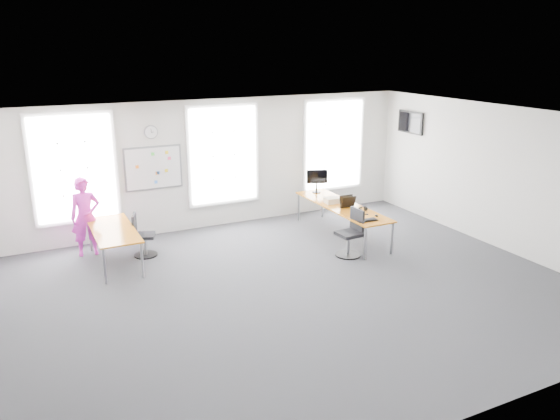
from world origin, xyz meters
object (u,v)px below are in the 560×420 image
chair_right (351,235)px  headphones (363,209)px  person (86,217)px  desk_right (342,207)px  keyboard (367,220)px  monitor (317,179)px  desk_left (113,232)px  chair_left (142,238)px

chair_right → headphones: size_ratio=5.26×
person → headphones: (5.46, -1.92, -0.04)m
desk_right → chair_right: (-0.46, -1.09, -0.24)m
keyboard → monitor: monitor is taller
chair_right → keyboard: size_ratio=2.24×
desk_left → keyboard: size_ratio=4.52×
chair_left → desk_left: bearing=125.9°
person → keyboard: size_ratio=3.73×
person → keyboard: 5.75m
chair_right → chair_left: chair_right is taller
headphones → person: bearing=177.0°
headphones → desk_right: bearing=122.5°
desk_left → monitor: size_ratio=3.49×
desk_left → keyboard: bearing=-20.3°
desk_right → keyboard: (-0.13, -1.17, 0.06)m
keyboard → person: bearing=159.7°
chair_right → headphones: (0.62, 0.52, 0.34)m
desk_left → headphones: headphones is taller
keyboard → desk_left: bearing=165.4°
chair_left → monitor: 4.43m
desk_left → headphones: (5.05, -1.16, 0.11)m
desk_right → monitor: (0.05, 1.22, 0.39)m
desk_left → headphones: 5.19m
desk_left → person: 0.87m
headphones → chair_left: bearing=179.8°
desk_right → person: bearing=165.7°
monitor → chair_right: bearing=-82.9°
chair_left → keyboard: size_ratio=2.06×
desk_left → chair_right: bearing=-20.8°
desk_right → headphones: bearing=-73.9°
desk_right → person: (-5.30, 1.35, 0.14)m
desk_right → desk_left: 4.93m
chair_left → desk_right: bearing=-80.6°
desk_right → monitor: monitor is taller
keyboard → monitor: (0.18, 2.39, 0.33)m
chair_right → desk_left: bearing=-114.3°
desk_left → chair_left: size_ratio=2.20×
desk_left → chair_right: 4.75m
desk_right → chair_right: size_ratio=3.02×
chair_right → keyboard: (0.33, -0.08, 0.30)m
person → monitor: (5.34, -0.13, 0.25)m
desk_right → headphones: (0.16, -0.57, 0.10)m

